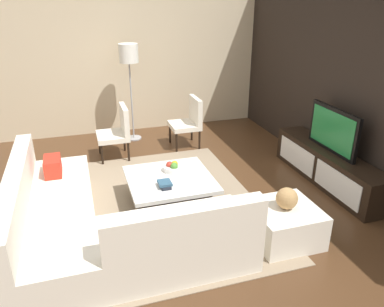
{
  "coord_description": "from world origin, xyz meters",
  "views": [
    {
      "loc": [
        4.05,
        -0.91,
        2.54
      ],
      "look_at": [
        -0.31,
        0.46,
        0.58
      ],
      "focal_mm": 35.12,
      "sensor_mm": 36.0,
      "label": 1
    }
  ],
  "objects_px": {
    "accent_chair_far": "(189,119)",
    "fruit_bowl": "(174,167)",
    "media_console": "(327,167)",
    "ottoman": "(284,223)",
    "sectional_couch": "(95,224)",
    "decorative_ball": "(287,198)",
    "coffee_table": "(170,190)",
    "accent_chair_near": "(118,129)",
    "television": "(333,130)",
    "floor_lamp": "(129,59)",
    "book_stack": "(165,184)"
  },
  "relations": [
    {
      "from": "floor_lamp",
      "to": "decorative_ball",
      "type": "distance_m",
      "value": 3.9
    },
    {
      "from": "media_console",
      "to": "accent_chair_far",
      "type": "distance_m",
      "value": 2.48
    },
    {
      "from": "television",
      "to": "sectional_couch",
      "type": "relative_size",
      "value": 0.39
    },
    {
      "from": "coffee_table",
      "to": "accent_chair_near",
      "type": "distance_m",
      "value": 1.81
    },
    {
      "from": "media_console",
      "to": "sectional_couch",
      "type": "height_order",
      "value": "sectional_couch"
    },
    {
      "from": "accent_chair_near",
      "to": "television",
      "type": "bearing_deg",
      "value": 49.55
    },
    {
      "from": "media_console",
      "to": "coffee_table",
      "type": "xyz_separation_m",
      "value": [
        -0.1,
        -2.3,
        -0.05
      ]
    },
    {
      "from": "ottoman",
      "to": "media_console",
      "type": "bearing_deg",
      "value": 128.31
    },
    {
      "from": "book_stack",
      "to": "coffee_table",
      "type": "bearing_deg",
      "value": 151.51
    },
    {
      "from": "sectional_couch",
      "to": "book_stack",
      "type": "bearing_deg",
      "value": 115.32
    },
    {
      "from": "floor_lamp",
      "to": "fruit_bowl",
      "type": "bearing_deg",
      "value": 3.97
    },
    {
      "from": "television",
      "to": "accent_chair_far",
      "type": "distance_m",
      "value": 2.48
    },
    {
      "from": "fruit_bowl",
      "to": "floor_lamp",
      "type": "bearing_deg",
      "value": -176.03
    },
    {
      "from": "fruit_bowl",
      "to": "accent_chair_far",
      "type": "xyz_separation_m",
      "value": [
        -1.71,
        0.75,
        0.06
      ]
    },
    {
      "from": "floor_lamp",
      "to": "book_stack",
      "type": "bearing_deg",
      "value": -1.08
    },
    {
      "from": "coffee_table",
      "to": "floor_lamp",
      "type": "xyz_separation_m",
      "value": [
        -2.51,
        -0.07,
        1.28
      ]
    },
    {
      "from": "coffee_table",
      "to": "television",
      "type": "bearing_deg",
      "value": 87.51
    },
    {
      "from": "television",
      "to": "accent_chair_near",
      "type": "height_order",
      "value": "television"
    },
    {
      "from": "accent_chair_far",
      "to": "book_stack",
      "type": "height_order",
      "value": "accent_chair_far"
    },
    {
      "from": "decorative_ball",
      "to": "fruit_bowl",
      "type": "bearing_deg",
      "value": -144.84
    },
    {
      "from": "media_console",
      "to": "accent_chair_far",
      "type": "xyz_separation_m",
      "value": [
        -1.99,
        -1.45,
        0.24
      ]
    },
    {
      "from": "decorative_ball",
      "to": "floor_lamp",
      "type": "bearing_deg",
      "value": -163.51
    },
    {
      "from": "accent_chair_far",
      "to": "decorative_ball",
      "type": "distance_m",
      "value": 3.01
    },
    {
      "from": "accent_chair_near",
      "to": "accent_chair_far",
      "type": "xyz_separation_m",
      "value": [
        -0.15,
        1.27,
        0.0
      ]
    },
    {
      "from": "media_console",
      "to": "television",
      "type": "xyz_separation_m",
      "value": [
        0.0,
        0.0,
        0.56
      ]
    },
    {
      "from": "sectional_couch",
      "to": "decorative_ball",
      "type": "xyz_separation_m",
      "value": [
        0.49,
        1.99,
        0.23
      ]
    },
    {
      "from": "accent_chair_near",
      "to": "ottoman",
      "type": "xyz_separation_m",
      "value": [
        2.85,
        1.44,
        -0.29
      ]
    },
    {
      "from": "television",
      "to": "accent_chair_near",
      "type": "bearing_deg",
      "value": -123.96
    },
    {
      "from": "coffee_table",
      "to": "decorative_ball",
      "type": "relative_size",
      "value": 4.49
    },
    {
      "from": "accent_chair_far",
      "to": "floor_lamp",
      "type": "bearing_deg",
      "value": -116.7
    },
    {
      "from": "decorative_ball",
      "to": "book_stack",
      "type": "relative_size",
      "value": 1.11
    },
    {
      "from": "fruit_bowl",
      "to": "book_stack",
      "type": "bearing_deg",
      "value": -28.5
    },
    {
      "from": "floor_lamp",
      "to": "decorative_ball",
      "type": "height_order",
      "value": "floor_lamp"
    },
    {
      "from": "sectional_couch",
      "to": "coffee_table",
      "type": "xyz_separation_m",
      "value": [
        -0.63,
        0.98,
        -0.08
      ]
    },
    {
      "from": "accent_chair_near",
      "to": "floor_lamp",
      "type": "height_order",
      "value": "floor_lamp"
    },
    {
      "from": "television",
      "to": "fruit_bowl",
      "type": "distance_m",
      "value": 2.25
    },
    {
      "from": "ottoman",
      "to": "television",
      "type": "bearing_deg",
      "value": 128.3
    },
    {
      "from": "coffee_table",
      "to": "fruit_bowl",
      "type": "bearing_deg",
      "value": 151.48
    },
    {
      "from": "decorative_ball",
      "to": "coffee_table",
      "type": "bearing_deg",
      "value": -137.98
    },
    {
      "from": "accent_chair_far",
      "to": "fruit_bowl",
      "type": "bearing_deg",
      "value": -15.93
    },
    {
      "from": "media_console",
      "to": "ottoman",
      "type": "height_order",
      "value": "media_console"
    },
    {
      "from": "media_console",
      "to": "floor_lamp",
      "type": "distance_m",
      "value": 3.73
    },
    {
      "from": "book_stack",
      "to": "television",
      "type": "bearing_deg",
      "value": 92.76
    },
    {
      "from": "accent_chair_far",
      "to": "accent_chair_near",
      "type": "bearing_deg",
      "value": -75.48
    },
    {
      "from": "accent_chair_near",
      "to": "decorative_ball",
      "type": "xyz_separation_m",
      "value": [
        2.85,
        1.44,
        0.03
      ]
    },
    {
      "from": "television",
      "to": "coffee_table",
      "type": "distance_m",
      "value": 2.38
    },
    {
      "from": "floor_lamp",
      "to": "accent_chair_far",
      "type": "xyz_separation_m",
      "value": [
        0.62,
        0.91,
        -0.99
      ]
    },
    {
      "from": "fruit_bowl",
      "to": "decorative_ball",
      "type": "xyz_separation_m",
      "value": [
        1.29,
        0.91,
        0.09
      ]
    },
    {
      "from": "media_console",
      "to": "sectional_couch",
      "type": "distance_m",
      "value": 3.32
    },
    {
      "from": "media_console",
      "to": "accent_chair_near",
      "type": "relative_size",
      "value": 2.41
    }
  ]
}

